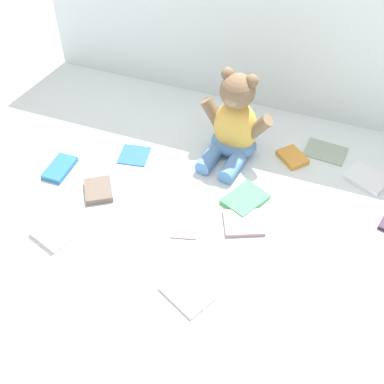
{
  "coord_description": "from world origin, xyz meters",
  "views": [
    {
      "loc": [
        0.35,
        -1.0,
        1.1
      ],
      "look_at": [
        0.01,
        -0.1,
        0.1
      ],
      "focal_mm": 47.88,
      "sensor_mm": 36.0,
      "label": 1
    }
  ],
  "objects_px": {
    "book_case_8": "(60,168)",
    "book_case_6": "(53,233)",
    "book_case_0": "(367,178)",
    "book_case_10": "(245,199)",
    "book_case_5": "(188,292)",
    "book_case_7": "(186,220)",
    "book_case_11": "(326,151)",
    "book_case_1": "(292,157)",
    "book_case_4": "(134,155)",
    "teddy_bear": "(234,125)",
    "book_case_3": "(244,223)",
    "book_case_9": "(98,190)"
  },
  "relations": [
    {
      "from": "book_case_4",
      "to": "book_case_6",
      "type": "height_order",
      "value": "book_case_6"
    },
    {
      "from": "book_case_4",
      "to": "book_case_6",
      "type": "xyz_separation_m",
      "value": [
        -0.07,
        -0.37,
        0.01
      ]
    },
    {
      "from": "book_case_4",
      "to": "book_case_8",
      "type": "height_order",
      "value": "book_case_8"
    },
    {
      "from": "book_case_5",
      "to": "book_case_10",
      "type": "distance_m",
      "value": 0.36
    },
    {
      "from": "book_case_4",
      "to": "book_case_11",
      "type": "height_order",
      "value": "same"
    },
    {
      "from": "book_case_0",
      "to": "book_case_10",
      "type": "height_order",
      "value": "same"
    },
    {
      "from": "book_case_9",
      "to": "book_case_11",
      "type": "relative_size",
      "value": 0.75
    },
    {
      "from": "teddy_bear",
      "to": "book_case_11",
      "type": "distance_m",
      "value": 0.32
    },
    {
      "from": "book_case_4",
      "to": "book_case_6",
      "type": "distance_m",
      "value": 0.38
    },
    {
      "from": "book_case_1",
      "to": "book_case_8",
      "type": "height_order",
      "value": "same"
    },
    {
      "from": "book_case_0",
      "to": "book_case_9",
      "type": "relative_size",
      "value": 1.24
    },
    {
      "from": "book_case_5",
      "to": "book_case_11",
      "type": "bearing_deg",
      "value": 7.18
    },
    {
      "from": "book_case_1",
      "to": "book_case_4",
      "type": "xyz_separation_m",
      "value": [
        -0.48,
        -0.16,
        -0.0
      ]
    },
    {
      "from": "book_case_5",
      "to": "book_case_3",
      "type": "bearing_deg",
      "value": 12.38
    },
    {
      "from": "book_case_0",
      "to": "book_case_11",
      "type": "height_order",
      "value": "book_case_0"
    },
    {
      "from": "book_case_1",
      "to": "book_case_3",
      "type": "distance_m",
      "value": 0.32
    },
    {
      "from": "book_case_1",
      "to": "book_case_3",
      "type": "height_order",
      "value": "book_case_1"
    },
    {
      "from": "book_case_11",
      "to": "book_case_6",
      "type": "bearing_deg",
      "value": 138.34
    },
    {
      "from": "book_case_11",
      "to": "teddy_bear",
      "type": "bearing_deg",
      "value": 115.09
    },
    {
      "from": "book_case_0",
      "to": "book_case_6",
      "type": "bearing_deg",
      "value": 147.43
    },
    {
      "from": "book_case_3",
      "to": "book_case_11",
      "type": "xyz_separation_m",
      "value": [
        0.16,
        0.38,
        -0.0
      ]
    },
    {
      "from": "book_case_4",
      "to": "book_case_6",
      "type": "bearing_deg",
      "value": -110.62
    },
    {
      "from": "book_case_3",
      "to": "book_case_8",
      "type": "xyz_separation_m",
      "value": [
        -0.6,
        0.01,
        0.0
      ]
    },
    {
      "from": "book_case_6",
      "to": "book_case_7",
      "type": "bearing_deg",
      "value": -42.51
    },
    {
      "from": "book_case_3",
      "to": "book_case_7",
      "type": "height_order",
      "value": "book_case_3"
    },
    {
      "from": "book_case_7",
      "to": "book_case_11",
      "type": "xyz_separation_m",
      "value": [
        0.32,
        0.43,
        -0.0
      ]
    },
    {
      "from": "book_case_3",
      "to": "book_case_9",
      "type": "relative_size",
      "value": 1.15
    },
    {
      "from": "teddy_bear",
      "to": "book_case_3",
      "type": "xyz_separation_m",
      "value": [
        0.12,
        -0.28,
        -0.1
      ]
    },
    {
      "from": "teddy_bear",
      "to": "book_case_1",
      "type": "distance_m",
      "value": 0.22
    },
    {
      "from": "teddy_bear",
      "to": "book_case_9",
      "type": "distance_m",
      "value": 0.46
    },
    {
      "from": "book_case_5",
      "to": "book_case_6",
      "type": "xyz_separation_m",
      "value": [
        -0.41,
        0.04,
        0.0
      ]
    },
    {
      "from": "book_case_8",
      "to": "book_case_10",
      "type": "relative_size",
      "value": 0.94
    },
    {
      "from": "book_case_9",
      "to": "book_case_1",
      "type": "bearing_deg",
      "value": 1.53
    },
    {
      "from": "book_case_9",
      "to": "book_case_10",
      "type": "relative_size",
      "value": 0.79
    },
    {
      "from": "book_case_8",
      "to": "book_case_6",
      "type": "bearing_deg",
      "value": -63.77
    },
    {
      "from": "book_case_7",
      "to": "book_case_4",
      "type": "bearing_deg",
      "value": -53.12
    },
    {
      "from": "book_case_8",
      "to": "book_case_11",
      "type": "distance_m",
      "value": 0.84
    },
    {
      "from": "book_case_3",
      "to": "book_case_6",
      "type": "relative_size",
      "value": 1.07
    },
    {
      "from": "book_case_10",
      "to": "book_case_11",
      "type": "xyz_separation_m",
      "value": [
        0.18,
        0.3,
        -0.0
      ]
    },
    {
      "from": "book_case_3",
      "to": "book_case_10",
      "type": "bearing_deg",
      "value": -9.48
    },
    {
      "from": "book_case_4",
      "to": "book_case_9",
      "type": "height_order",
      "value": "book_case_9"
    },
    {
      "from": "book_case_8",
      "to": "book_case_0",
      "type": "bearing_deg",
      "value": 17.45
    },
    {
      "from": "book_case_7",
      "to": "book_case_11",
      "type": "bearing_deg",
      "value": -141.33
    },
    {
      "from": "book_case_5",
      "to": "book_case_11",
      "type": "distance_m",
      "value": 0.69
    },
    {
      "from": "book_case_10",
      "to": "teddy_bear",
      "type": "bearing_deg",
      "value": 142.6
    },
    {
      "from": "teddy_bear",
      "to": "book_case_6",
      "type": "height_order",
      "value": "teddy_bear"
    },
    {
      "from": "book_case_1",
      "to": "book_case_10",
      "type": "height_order",
      "value": "book_case_1"
    },
    {
      "from": "book_case_1",
      "to": "book_case_9",
      "type": "relative_size",
      "value": 0.93
    },
    {
      "from": "book_case_5",
      "to": "book_case_11",
      "type": "height_order",
      "value": "book_case_5"
    },
    {
      "from": "teddy_bear",
      "to": "book_case_1",
      "type": "relative_size",
      "value": 3.23
    }
  ]
}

